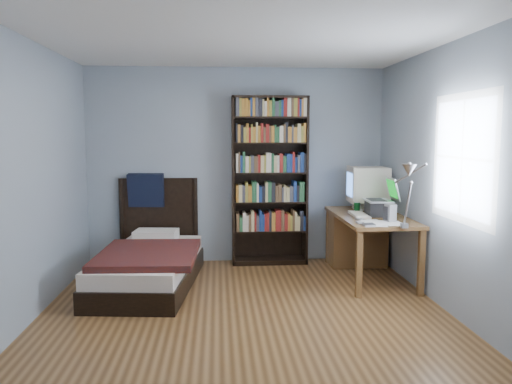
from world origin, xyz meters
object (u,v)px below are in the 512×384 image
at_px(keyboard, 359,215).
at_px(bookshelf, 270,181).
at_px(desk, 360,235).
at_px(crt_monitor, 367,185).
at_px(laptop, 379,205).
at_px(soda_can, 357,208).
at_px(desk_lamp, 409,177).
at_px(speaker, 390,213).
at_px(bed, 150,261).

xyz_separation_m(keyboard, bookshelf, (-0.94, 0.79, 0.32)).
bearing_deg(desk, crt_monitor, 30.01).
bearing_deg(desk, laptop, -77.81).
height_order(keyboard, soda_can, soda_can).
relative_size(desk_lamp, soda_can, 5.41).
bearing_deg(desk, keyboard, -107.50).
bearing_deg(soda_can, laptop, -45.71).
bearing_deg(desk_lamp, speaker, 81.75).
height_order(soda_can, bookshelf, bookshelf).
height_order(laptop, soda_can, laptop).
xyz_separation_m(desk, soda_can, (-0.11, -0.23, 0.38)).
relative_size(laptop, keyboard, 1.02).
distance_m(speaker, soda_can, 0.65).
bearing_deg(speaker, desk, 75.26).
xyz_separation_m(desk, laptop, (0.09, -0.44, 0.44)).
bearing_deg(keyboard, desk_lamp, -81.57).
bearing_deg(desk_lamp, crt_monitor, 85.71).
relative_size(desk, speaker, 8.01).
bearing_deg(bed, desk_lamp, -24.49).
bearing_deg(speaker, soda_can, 86.68).
height_order(crt_monitor, bookshelf, bookshelf).
bearing_deg(bookshelf, desk_lamp, -61.13).
xyz_separation_m(keyboard, bed, (-2.36, -0.00, -0.48)).
relative_size(soda_can, bed, 0.06).
xyz_separation_m(desk, bed, (-2.51, -0.47, -0.15)).
distance_m(laptop, keyboard, 0.26).
bearing_deg(soda_can, bed, -174.28).
distance_m(crt_monitor, bed, 2.76).
relative_size(crt_monitor, soda_can, 4.26).
height_order(laptop, keyboard, laptop).
height_order(desk_lamp, bed, desk_lamp).
relative_size(desk, bed, 0.73).
bearing_deg(keyboard, soda_can, 83.24).
distance_m(desk_lamp, keyboard, 1.25).
height_order(desk, speaker, speaker).
distance_m(laptop, speaker, 0.41).
relative_size(bookshelf, bed, 1.03).
bearing_deg(crt_monitor, keyboard, -114.77).
xyz_separation_m(laptop, bed, (-2.60, -0.03, -0.59)).
bearing_deg(bookshelf, laptop, -32.73).
distance_m(bookshelf, bed, 1.81).
bearing_deg(desk_lamp, desk, 88.89).
height_order(laptop, speaker, laptop).
xyz_separation_m(laptop, keyboard, (-0.24, -0.03, -0.10)).
xyz_separation_m(keyboard, speaker, (0.22, -0.38, 0.08)).
bearing_deg(soda_can, crt_monitor, 54.52).
bearing_deg(keyboard, laptop, 9.94).
bearing_deg(desk_lamp, soda_can, 93.23).
bearing_deg(crt_monitor, desk, -149.99).
height_order(desk, desk_lamp, desk_lamp).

